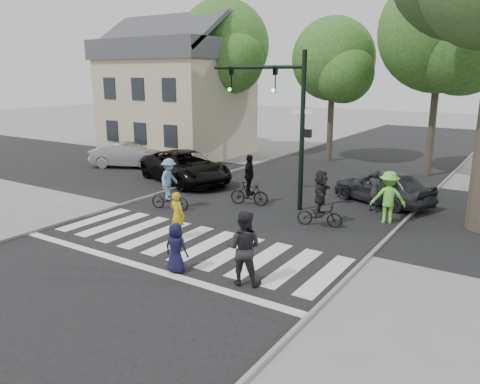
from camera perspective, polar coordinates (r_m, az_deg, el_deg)
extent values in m
plane|color=gray|center=(14.09, -8.45, -7.38)|extent=(120.00, 120.00, 0.00)
cube|color=black|center=(17.92, 2.14, -2.49)|extent=(10.00, 70.00, 0.01)
cube|color=black|center=(20.46, 6.46, -0.46)|extent=(70.00, 10.00, 0.01)
cube|color=gray|center=(20.85, -9.85, -0.17)|extent=(0.10, 70.00, 0.10)
cube|color=gray|center=(16.05, 17.87, -5.03)|extent=(0.10, 70.00, 0.10)
cube|color=silver|center=(17.84, -17.25, -3.21)|extent=(0.55, 3.00, 0.01)
cube|color=silver|center=(17.11, -15.09, -3.79)|extent=(0.55, 3.00, 0.01)
cube|color=silver|center=(16.41, -12.73, -4.42)|extent=(0.55, 3.00, 0.01)
cube|color=silver|center=(15.74, -10.17, -5.09)|extent=(0.55, 3.00, 0.01)
cube|color=silver|center=(15.10, -7.37, -5.81)|extent=(0.55, 3.00, 0.01)
cube|color=silver|center=(14.51, -4.33, -6.58)|extent=(0.55, 3.00, 0.01)
cube|color=silver|center=(13.96, -1.03, -7.39)|extent=(0.55, 3.00, 0.01)
cube|color=silver|center=(13.47, 2.53, -8.24)|extent=(0.55, 3.00, 0.01)
cube|color=silver|center=(13.03, 6.37, -9.11)|extent=(0.55, 3.00, 0.01)
cube|color=silver|center=(12.66, 10.47, -9.99)|extent=(0.55, 3.00, 0.01)
cube|color=silver|center=(13.29, -11.90, -8.86)|extent=(10.00, 0.30, 0.01)
cylinder|color=black|center=(17.79, 7.58, 7.14)|extent=(0.18, 0.18, 6.00)
cylinder|color=black|center=(18.61, 2.08, 14.96)|extent=(4.00, 0.14, 0.14)
imported|color=black|center=(18.21, 4.28, 13.53)|extent=(0.16, 0.20, 1.00)
sphere|color=#19E533|center=(18.12, 4.07, 12.27)|extent=(0.14, 0.14, 0.14)
imported|color=black|center=(19.26, -1.09, 13.60)|extent=(0.16, 0.20, 1.00)
sphere|color=#19E533|center=(19.16, -1.29, 12.40)|extent=(0.14, 0.14, 0.14)
cube|color=black|center=(17.70, 8.23, 7.08)|extent=(0.28, 0.18, 0.30)
cube|color=#FF660C|center=(17.65, 8.55, 7.05)|extent=(0.02, 0.14, 0.20)
cube|color=white|center=(17.71, 7.67, 9.71)|extent=(0.90, 0.04, 0.18)
cylinder|color=brown|center=(34.60, -8.41, 10.42)|extent=(0.36, 0.36, 5.95)
sphere|color=#1D5B26|center=(34.56, -8.62, 16.06)|extent=(5.20, 5.20, 5.20)
sphere|color=#1D5B26|center=(33.26, -8.09, 14.69)|extent=(3.64, 3.64, 3.64)
cylinder|color=brown|center=(31.11, -1.98, 10.61)|extent=(0.36, 0.36, 6.44)
sphere|color=#1D5B26|center=(31.10, -2.04, 17.40)|extent=(5.80, 5.80, 5.80)
sphere|color=#1D5B26|center=(29.69, -1.11, 15.78)|extent=(4.06, 4.06, 4.06)
cylinder|color=brown|center=(28.75, 11.00, 9.24)|extent=(0.36, 0.36, 5.60)
sphere|color=#1D5B26|center=(28.67, 11.31, 15.62)|extent=(4.80, 4.80, 4.80)
sphere|color=#1D5B26|center=(27.64, 12.55, 13.96)|extent=(3.36, 3.36, 3.36)
cylinder|color=brown|center=(25.76, 22.52, 9.14)|extent=(0.36, 0.36, 6.72)
sphere|color=#1D5B26|center=(25.79, 23.35, 17.65)|extent=(6.00, 6.00, 6.00)
sphere|color=#1D5B26|center=(24.64, 25.58, 15.40)|extent=(4.20, 4.20, 4.20)
cube|color=beige|center=(31.31, -7.60, 10.12)|extent=(8.00, 7.00, 6.00)
cube|color=#47474C|center=(31.27, -7.83, 16.71)|extent=(8.40, 7.40, 1.20)
cube|color=#47474C|center=(29.95, -10.32, 18.66)|extent=(8.40, 3.69, 2.44)
cube|color=#47474C|center=(32.76, -5.67, 18.40)|extent=(8.40, 3.69, 2.44)
cube|color=black|center=(30.59, -15.30, 7.21)|extent=(1.00, 0.06, 1.30)
cube|color=black|center=(30.41, -15.62, 12.07)|extent=(1.00, 0.06, 1.30)
cube|color=black|center=(28.85, -12.08, 7.00)|extent=(1.00, 0.06, 1.30)
cube|color=black|center=(28.66, -12.35, 12.17)|extent=(1.00, 0.06, 1.30)
cube|color=black|center=(27.22, -8.47, 6.75)|extent=(1.00, 0.06, 1.30)
cube|color=black|center=(27.01, -8.67, 12.22)|extent=(1.00, 0.06, 1.30)
cube|color=gray|center=(27.81, -10.15, 4.13)|extent=(2.00, 1.20, 0.80)
imported|color=gold|center=(15.09, -7.65, -2.81)|extent=(0.58, 0.41, 1.53)
imported|color=black|center=(12.56, -7.82, -6.77)|extent=(0.72, 0.52, 1.35)
imported|color=black|center=(11.67, 0.46, -6.83)|extent=(1.10, 0.97, 1.91)
imported|color=black|center=(18.39, -8.54, -0.86)|extent=(1.68, 0.87, 0.84)
imported|color=#5F8CA2|center=(18.21, -8.63, 1.58)|extent=(0.80, 1.14, 1.60)
imported|color=black|center=(18.80, 1.13, -0.20)|extent=(1.64, 0.83, 0.95)
imported|color=black|center=(18.62, 1.14, 2.09)|extent=(0.63, 1.03, 1.63)
imported|color=black|center=(16.44, 9.69, -2.75)|extent=(1.65, 0.91, 0.82)
imported|color=black|center=(16.23, 9.80, -0.10)|extent=(0.81, 1.53, 1.57)
imported|color=black|center=(22.90, -6.67, 3.06)|extent=(6.05, 4.30, 1.53)
imported|color=#9A9A9E|center=(27.27, -13.46, 4.39)|extent=(4.44, 3.08, 1.39)
imported|color=#2B2C30|center=(19.85, 17.07, 0.65)|extent=(4.51, 3.02, 1.43)
imported|color=#6CD73E|center=(17.23, 17.63, -0.63)|extent=(1.38, 1.11, 1.87)
imported|color=black|center=(18.55, 16.09, 0.15)|extent=(0.70, 0.57, 1.65)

